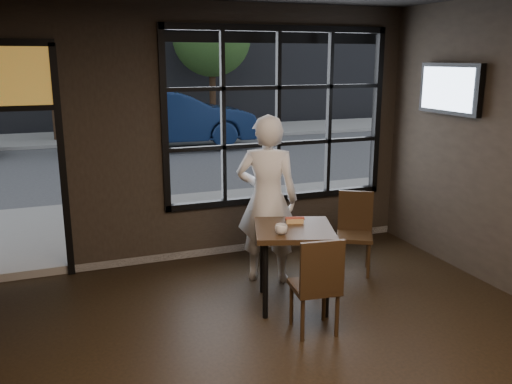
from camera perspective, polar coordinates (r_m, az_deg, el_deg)
name	(u,v)px	position (r m, az deg, el deg)	size (l,w,h in m)	color
window_frame	(278,116)	(7.14, 2.33, 7.99)	(3.06, 0.12, 2.28)	black
street_asphalt	(86,113)	(27.20, -17.50, 7.92)	(60.00, 41.00, 0.04)	#545456
cafe_table	(293,266)	(5.72, 3.93, -7.77)	(0.79, 0.79, 0.85)	black
chair_near	(314,283)	(5.18, 6.16, -9.55)	(0.42, 0.42, 0.96)	black
chair_window	(355,234)	(6.63, 10.35, -4.35)	(0.42, 0.42, 0.97)	black
man	(267,199)	(6.18, 1.18, -0.78)	(0.71, 0.46, 1.94)	silver
hotdog	(295,220)	(5.71, 4.10, -3.00)	(0.20, 0.08, 0.06)	tan
cup	(281,229)	(5.35, 2.68, -3.95)	(0.12, 0.12, 0.10)	silver
tv	(450,89)	(7.00, 19.75, 10.19)	(0.12, 1.03, 0.60)	black
navy_car	(170,118)	(15.52, -9.04, 7.69)	(1.68, 4.82, 1.59)	#0F1F42
tree_left	(50,50)	(17.62, -20.90, 13.76)	(2.29, 2.29, 3.91)	#332114
tree_right	(212,37)	(19.17, -4.70, 15.93)	(2.68, 2.68, 4.57)	#332114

